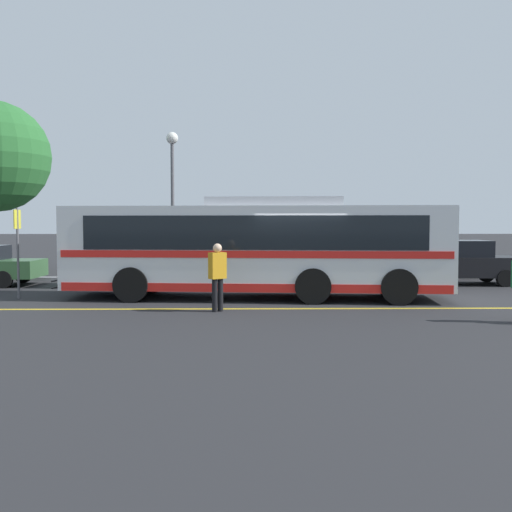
{
  "coord_description": "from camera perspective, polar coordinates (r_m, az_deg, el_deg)",
  "views": [
    {
      "loc": [
        -1.5,
        -17.27,
        2.23
      ],
      "look_at": [
        -1.2,
        0.42,
        1.26
      ],
      "focal_mm": 42.0,
      "sensor_mm": 36.0,
      "label": 1
    }
  ],
  "objects": [
    {
      "name": "street_lamp",
      "position": [
        24.27,
        -7.97,
        7.66
      ],
      "size": [
        0.47,
        0.47,
        5.85
      ],
      "color": "#59595E",
      "rests_on": "ground_plane"
    },
    {
      "name": "parked_car_2",
      "position": [
        21.27,
        4.34,
        -0.97
      ],
      "size": [
        4.97,
        2.08,
        1.38
      ],
      "rotation": [
        0.0,
        0.0,
        -1.53
      ],
      "color": "maroon",
      "rests_on": "ground_plane"
    },
    {
      "name": "curb_strip",
      "position": [
        23.32,
        -0.23,
        -2.17
      ],
      "size": [
        39.1,
        0.36,
        0.15
      ],
      "primitive_type": "cube",
      "color": "#99999E",
      "rests_on": "ground_plane"
    },
    {
      "name": "pedestrian_1",
      "position": [
        15.1,
        -3.69,
        -1.61
      ],
      "size": [
        0.47,
        0.42,
        1.72
      ],
      "rotation": [
        0.0,
        0.0,
        3.76
      ],
      "color": "black",
      "rests_on": "ground_plane"
    },
    {
      "name": "lane_strip_0",
      "position": [
        15.65,
        0.14,
        -5.04
      ],
      "size": [
        31.1,
        0.2,
        0.01
      ],
      "primitive_type": "cube",
      "rotation": [
        0.0,
        0.0,
        1.57
      ],
      "color": "gold",
      "rests_on": "ground_plane"
    },
    {
      "name": "transit_bus",
      "position": [
        17.71,
        0.04,
        0.94
      ],
      "size": [
        11.58,
        3.54,
        2.98
      ],
      "rotation": [
        0.0,
        0.0,
        1.48
      ],
      "color": "silver",
      "rests_on": "ground_plane"
    },
    {
      "name": "parked_car_3",
      "position": [
        23.06,
        18.72,
        -0.61
      ],
      "size": [
        4.49,
        2.0,
        1.61
      ],
      "rotation": [
        0.0,
        0.0,
        1.55
      ],
      "color": "black",
      "rests_on": "ground_plane"
    },
    {
      "name": "parked_car_1",
      "position": [
        21.67,
        -12.45,
        -0.74
      ],
      "size": [
        4.06,
        2.12,
        1.61
      ],
      "rotation": [
        0.0,
        0.0,
        1.52
      ],
      "color": "navy",
      "rests_on": "ground_plane"
    },
    {
      "name": "ground_plane",
      "position": [
        17.47,
        3.96,
        -4.2
      ],
      "size": [
        220.0,
        220.0,
        0.0
      ],
      "primitive_type": "plane",
      "color": "#262628"
    },
    {
      "name": "bus_stop_sign",
      "position": [
        18.93,
        -21.75,
        1.25
      ],
      "size": [
        0.07,
        0.4,
        2.68
      ],
      "rotation": [
        0.0,
        0.0,
        1.48
      ],
      "color": "#59595E",
      "rests_on": "ground_plane"
    }
  ]
}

